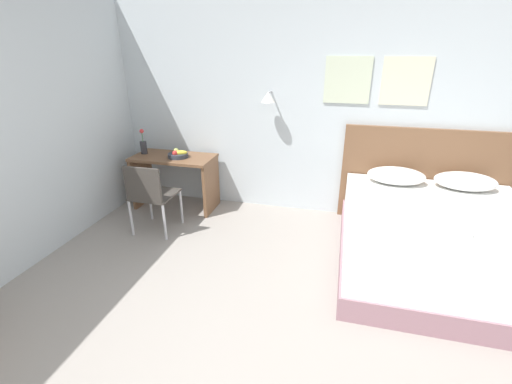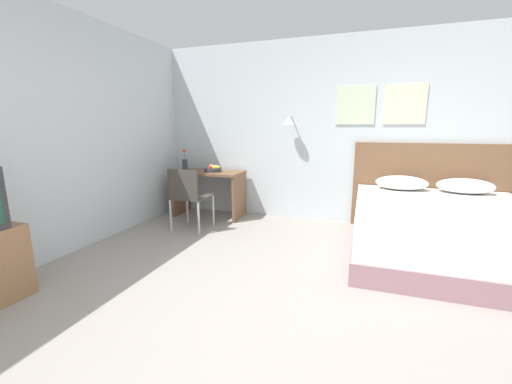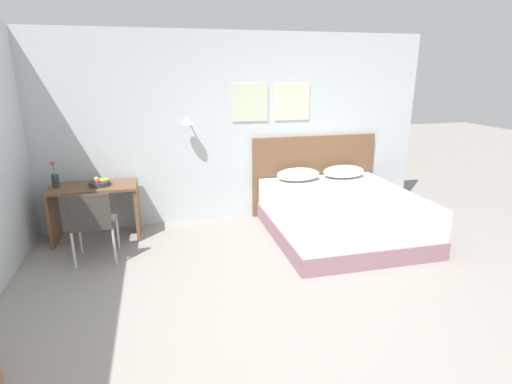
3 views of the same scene
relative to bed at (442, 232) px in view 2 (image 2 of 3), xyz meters
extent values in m
plane|color=gray|center=(-1.35, -1.87, -0.30)|extent=(24.00, 24.00, 0.00)
cube|color=silver|center=(-1.35, 1.07, 1.03)|extent=(5.94, 0.06, 2.65)
cube|color=beige|center=(-1.00, 1.03, 1.40)|extent=(0.52, 0.02, 0.52)
cube|color=beige|center=(-0.37, 1.03, 1.40)|extent=(0.52, 0.02, 0.52)
cylinder|color=#B2B2B7|center=(-1.90, 0.96, 1.25)|extent=(0.02, 0.16, 0.02)
cone|color=white|center=(-1.90, 0.87, 1.20)|extent=(0.17, 0.17, 0.12)
cube|color=gray|center=(0.00, 0.00, -0.19)|extent=(1.82, 1.97, 0.22)
cube|color=white|center=(0.00, 0.00, 0.11)|extent=(1.78, 1.93, 0.38)
cube|color=brown|center=(0.00, 1.01, 0.30)|extent=(1.94, 0.06, 1.19)
ellipsoid|color=white|center=(-0.36, 0.74, 0.39)|extent=(0.64, 0.39, 0.18)
ellipsoid|color=white|center=(0.36, 0.74, 0.39)|extent=(0.64, 0.39, 0.18)
cube|color=white|center=(-0.02, -0.30, 0.33)|extent=(0.27, 0.28, 0.06)
cube|color=brown|center=(-3.14, 0.71, 0.41)|extent=(1.07, 0.55, 0.03)
cube|color=brown|center=(-3.66, 0.71, 0.05)|extent=(0.04, 0.51, 0.69)
cube|color=brown|center=(-2.62, 0.71, 0.05)|extent=(0.04, 0.51, 0.69)
cube|color=#3D3833|center=(-3.07, 0.05, 0.16)|extent=(0.47, 0.47, 0.02)
cube|color=#3D3833|center=(-3.07, -0.17, 0.37)|extent=(0.43, 0.03, 0.39)
cylinder|color=#B7B7BC|center=(-3.28, 0.26, -0.07)|extent=(0.03, 0.03, 0.44)
cylinder|color=#B7B7BC|center=(-2.85, 0.26, -0.07)|extent=(0.03, 0.03, 0.44)
cylinder|color=#B7B7BC|center=(-3.28, -0.17, -0.07)|extent=(0.03, 0.03, 0.44)
cylinder|color=#B7B7BC|center=(-2.85, -0.17, -0.07)|extent=(0.03, 0.03, 0.44)
cylinder|color=#333842|center=(-3.05, 0.68, 0.45)|extent=(0.26, 0.26, 0.05)
ellipsoid|color=yellow|center=(-3.00, 0.66, 0.50)|extent=(0.18, 0.12, 0.06)
sphere|color=#B2C156|center=(-3.09, 0.71, 0.50)|extent=(0.08, 0.08, 0.08)
sphere|color=red|center=(-3.07, 0.63, 0.50)|extent=(0.07, 0.07, 0.07)
cylinder|color=#333338|center=(-3.58, 0.72, 0.51)|extent=(0.09, 0.09, 0.17)
cylinder|color=#3D7538|center=(-3.58, 0.72, 0.66)|extent=(0.01, 0.01, 0.14)
sphere|color=#DB3838|center=(-3.58, 0.72, 0.73)|extent=(0.06, 0.06, 0.06)
camera|label=1|loc=(-1.00, -3.23, 1.74)|focal=24.00mm
camera|label=2|loc=(-0.85, -3.68, 1.09)|focal=22.00mm
camera|label=3|loc=(-2.29, -4.54, 1.83)|focal=28.00mm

